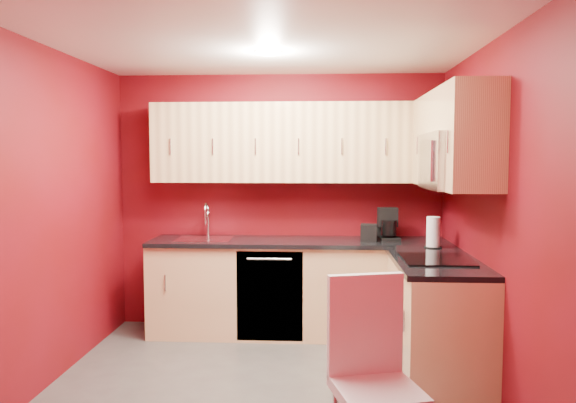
# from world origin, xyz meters

# --- Properties ---
(floor) EXTENTS (3.20, 3.20, 0.00)m
(floor) POSITION_xyz_m (0.00, 0.00, 0.00)
(floor) COLOR #4E4C49
(floor) RESTS_ON ground
(ceiling) EXTENTS (3.20, 3.20, 0.00)m
(ceiling) POSITION_xyz_m (0.00, 0.00, 2.50)
(ceiling) COLOR white
(ceiling) RESTS_ON wall_back
(wall_back) EXTENTS (3.20, 0.00, 3.20)m
(wall_back) POSITION_xyz_m (0.00, 1.50, 1.25)
(wall_back) COLOR maroon
(wall_back) RESTS_ON floor
(wall_front) EXTENTS (3.20, 0.00, 3.20)m
(wall_front) POSITION_xyz_m (0.00, -1.50, 1.25)
(wall_front) COLOR maroon
(wall_front) RESTS_ON floor
(wall_left) EXTENTS (0.00, 3.00, 3.00)m
(wall_left) POSITION_xyz_m (-1.60, 0.00, 1.25)
(wall_left) COLOR maroon
(wall_left) RESTS_ON floor
(wall_right) EXTENTS (0.00, 3.00, 3.00)m
(wall_right) POSITION_xyz_m (1.60, 0.00, 1.25)
(wall_right) COLOR maroon
(wall_right) RESTS_ON floor
(base_cabinets_back) EXTENTS (2.80, 0.60, 0.87)m
(base_cabinets_back) POSITION_xyz_m (0.20, 1.20, 0.43)
(base_cabinets_back) COLOR #E5B783
(base_cabinets_back) RESTS_ON floor
(base_cabinets_right) EXTENTS (0.60, 1.30, 0.87)m
(base_cabinets_right) POSITION_xyz_m (1.30, 0.25, 0.43)
(base_cabinets_right) COLOR #E5B783
(base_cabinets_right) RESTS_ON floor
(countertop_back) EXTENTS (2.80, 0.63, 0.04)m
(countertop_back) POSITION_xyz_m (0.20, 1.19, 0.89)
(countertop_back) COLOR black
(countertop_back) RESTS_ON base_cabinets_back
(countertop_right) EXTENTS (0.63, 1.27, 0.04)m
(countertop_right) POSITION_xyz_m (1.29, 0.23, 0.89)
(countertop_right) COLOR black
(countertop_right) RESTS_ON base_cabinets_right
(upper_cabinets_back) EXTENTS (2.80, 0.35, 0.75)m
(upper_cabinets_back) POSITION_xyz_m (0.20, 1.32, 1.83)
(upper_cabinets_back) COLOR #E8C483
(upper_cabinets_back) RESTS_ON wall_back
(upper_cabinets_right) EXTENTS (0.35, 1.55, 0.75)m
(upper_cabinets_right) POSITION_xyz_m (1.42, 0.44, 1.89)
(upper_cabinets_right) COLOR #E8C483
(upper_cabinets_right) RESTS_ON wall_right
(microwave) EXTENTS (0.42, 0.76, 0.42)m
(microwave) POSITION_xyz_m (1.39, 0.20, 1.66)
(microwave) COLOR silver
(microwave) RESTS_ON upper_cabinets_right
(cooktop) EXTENTS (0.50, 0.55, 0.01)m
(cooktop) POSITION_xyz_m (1.28, 0.20, 0.92)
(cooktop) COLOR black
(cooktop) RESTS_ON countertop_right
(sink) EXTENTS (0.52, 0.42, 0.35)m
(sink) POSITION_xyz_m (-0.70, 1.20, 0.94)
(sink) COLOR silver
(sink) RESTS_ON countertop_back
(dishwasher_front) EXTENTS (0.60, 0.02, 0.82)m
(dishwasher_front) POSITION_xyz_m (-0.05, 0.91, 0.43)
(dishwasher_front) COLOR black
(dishwasher_front) RESTS_ON base_cabinets_back
(downlight) EXTENTS (0.20, 0.20, 0.01)m
(downlight) POSITION_xyz_m (0.00, 0.30, 2.48)
(downlight) COLOR white
(downlight) RESTS_ON ceiling
(coffee_maker) EXTENTS (0.21, 0.26, 0.30)m
(coffee_maker) POSITION_xyz_m (1.05, 1.21, 1.06)
(coffee_maker) COLOR black
(coffee_maker) RESTS_ON countertop_back
(napkin_holder) EXTENTS (0.16, 0.16, 0.16)m
(napkin_holder) POSITION_xyz_m (0.85, 1.14, 0.99)
(napkin_holder) COLOR black
(napkin_holder) RESTS_ON countertop_back
(paper_towel) EXTENTS (0.18, 0.18, 0.27)m
(paper_towel) POSITION_xyz_m (1.38, 0.80, 1.04)
(paper_towel) COLOR white
(paper_towel) RESTS_ON countertop_right
(dining_chair) EXTENTS (0.52, 0.54, 1.05)m
(dining_chair) POSITION_xyz_m (0.70, -1.20, 0.52)
(dining_chair) COLOR silver
(dining_chair) RESTS_ON floor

